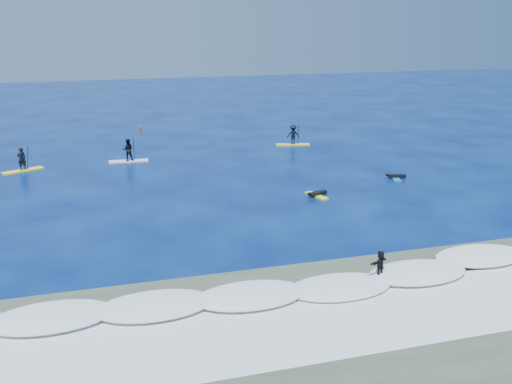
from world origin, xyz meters
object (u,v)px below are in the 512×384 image
object	(u,v)px
wave_surfer	(380,265)
marker_buoy	(140,129)
sup_paddler_right	(293,136)
prone_paddler_far	(396,177)
sup_paddler_center	(128,152)
prone_paddler_near	(317,194)
sup_paddler_left	(22,163)

from	to	relation	value
wave_surfer	marker_buoy	world-z (taller)	wave_surfer
sup_paddler_right	prone_paddler_far	xyz separation A→B (m)	(3.49, -12.78, -0.72)
sup_paddler_center	prone_paddler_near	distance (m)	17.30
sup_paddler_center	wave_surfer	size ratio (longest dim) A/B	1.81
prone_paddler_far	wave_surfer	world-z (taller)	wave_surfer
sup_paddler_left	prone_paddler_near	xyz separation A→B (m)	(19.42, -12.23, -0.54)
sup_paddler_left	wave_surfer	xyz separation A→B (m)	(17.49, -24.69, 0.06)
sup_paddler_left	prone_paddler_near	world-z (taller)	sup_paddler_left
sup_paddler_right	prone_paddler_near	xyz separation A→B (m)	(-3.71, -15.20, -0.71)
prone_paddler_near	sup_paddler_right	bearing A→B (deg)	-30.69
marker_buoy	prone_paddler_near	bearing A→B (deg)	-70.18
sup_paddler_right	marker_buoy	world-z (taller)	sup_paddler_right
sup_paddler_right	prone_paddler_far	bearing A→B (deg)	-62.00
prone_paddler_near	marker_buoy	distance (m)	27.44
sup_paddler_left	sup_paddler_center	world-z (taller)	sup_paddler_center
prone_paddler_near	prone_paddler_far	distance (m)	7.60
wave_surfer	marker_buoy	distance (m)	38.98
sup_paddler_left	wave_surfer	distance (m)	30.26
sup_paddler_left	marker_buoy	distance (m)	16.94
sup_paddler_right	prone_paddler_near	bearing A→B (deg)	-91.00
sup_paddler_left	sup_paddler_center	size ratio (longest dim) A/B	0.96
prone_paddler_near	marker_buoy	world-z (taller)	marker_buoy
wave_surfer	marker_buoy	bearing A→B (deg)	76.31
sup_paddler_right	sup_paddler_center	bearing A→B (deg)	-159.04
sup_paddler_center	prone_paddler_far	size ratio (longest dim) A/B	1.66
prone_paddler_near	marker_buoy	size ratio (longest dim) A/B	3.06
wave_surfer	sup_paddler_right	bearing A→B (deg)	53.87
wave_surfer	sup_paddler_left	bearing A→B (deg)	100.72
prone_paddler_near	sup_paddler_left	bearing A→B (deg)	40.83
prone_paddler_far	marker_buoy	xyz separation A→B (m)	(-16.51, 23.39, 0.15)
wave_surfer	prone_paddler_near	bearing A→B (deg)	56.57
prone_paddler_far	marker_buoy	distance (m)	28.62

